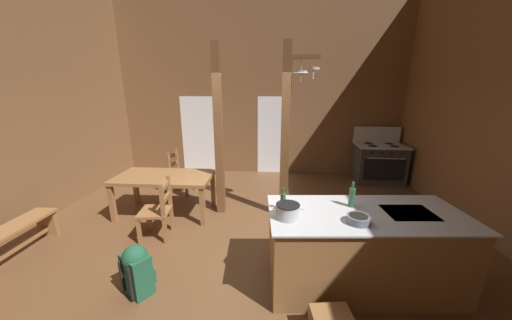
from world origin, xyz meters
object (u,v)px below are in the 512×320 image
object	(u,v)px
ladderback_chair_by_post	(158,210)
bottle_short_on_counter	(283,201)
kitchen_island	(362,249)
stockpot_on_counter	(288,211)
dining_table	(165,180)
bench_along_left_wall	(14,236)
mixing_bowl_on_counter	(358,219)
stove_range	(379,163)
ladderback_chair_near_window	(179,173)
backpack	(137,268)
bottle_tall_on_counter	(352,197)

from	to	relation	value
ladderback_chair_by_post	bottle_short_on_counter	xyz separation A→B (m)	(1.87, -0.81, 0.58)
kitchen_island	stockpot_on_counter	distance (m)	1.05
kitchen_island	dining_table	distance (m)	3.40
stockpot_on_counter	bench_along_left_wall	bearing A→B (deg)	173.71
mixing_bowl_on_counter	bench_along_left_wall	bearing A→B (deg)	173.97
bench_along_left_wall	mixing_bowl_on_counter	world-z (taller)	mixing_bowl_on_counter
stove_range	bench_along_left_wall	bearing A→B (deg)	-150.90
ladderback_chair_by_post	bench_along_left_wall	distance (m)	1.89
ladderback_chair_near_window	mixing_bowl_on_counter	xyz separation A→B (m)	(2.94, -2.84, 0.52)
ladderback_chair_by_post	bottle_short_on_counter	size ratio (longest dim) A/B	3.59
stove_range	bench_along_left_wall	xyz separation A→B (m)	(-6.14, -3.42, -0.18)
backpack	stockpot_on_counter	world-z (taller)	stockpot_on_counter
kitchen_island	ladderback_chair_near_window	world-z (taller)	ladderback_chair_near_window
kitchen_island	ladderback_chair_by_post	xyz separation A→B (m)	(-2.79, 0.81, -0.01)
bench_along_left_wall	bottle_tall_on_counter	distance (m)	4.51
kitchen_island	stockpot_on_counter	bearing A→B (deg)	-168.05
mixing_bowl_on_counter	backpack	bearing A→B (deg)	-178.08
stove_range	backpack	distance (m)	5.71
bottle_short_on_counter	ladderback_chair_near_window	bearing A→B (deg)	130.09
stove_range	backpack	size ratio (longest dim) A/B	2.21
bench_along_left_wall	stockpot_on_counter	xyz separation A→B (m)	(3.70, -0.41, 0.71)
dining_table	bottle_short_on_counter	distance (m)	2.65
bottle_tall_on_counter	bench_along_left_wall	bearing A→B (deg)	178.99
ladderback_chair_by_post	mixing_bowl_on_counter	xyz separation A→B (m)	(2.62, -1.06, 0.52)
ladderback_chair_near_window	bench_along_left_wall	size ratio (longest dim) A/B	0.83
ladderback_chair_by_post	kitchen_island	bearing A→B (deg)	-16.21
ladderback_chair_by_post	stockpot_on_counter	bearing A→B (deg)	-27.60
bottle_short_on_counter	stockpot_on_counter	bearing A→B (deg)	-76.67
ladderback_chair_near_window	bottle_tall_on_counter	world-z (taller)	bottle_tall_on_counter
dining_table	stove_range	bearing A→B (deg)	24.16
kitchen_island	stove_range	world-z (taller)	stove_range
stove_range	bottle_short_on_counter	size ratio (longest dim) A/B	4.99
bench_along_left_wall	backpack	xyz separation A→B (m)	(2.03, -0.55, 0.02)
ladderback_chair_near_window	ladderback_chair_by_post	bearing A→B (deg)	-79.92
dining_table	bench_along_left_wall	distance (m)	2.12
ladderback_chair_by_post	stockpot_on_counter	distance (m)	2.23
ladderback_chair_near_window	bench_along_left_wall	xyz separation A→B (m)	(-1.47, -2.37, -0.15)
bottle_tall_on_counter	ladderback_chair_by_post	bearing A→B (deg)	165.88
bench_along_left_wall	bottle_tall_on_counter	xyz separation A→B (m)	(4.45, -0.08, 0.75)
ladderback_chair_near_window	ladderback_chair_by_post	size ratio (longest dim) A/B	1.00
stove_range	kitchen_island	bearing A→B (deg)	-113.17
bench_along_left_wall	bottle_short_on_counter	xyz separation A→B (m)	(3.66, -0.22, 0.74)
bottle_tall_on_counter	backpack	bearing A→B (deg)	-169.05
ladderback_chair_near_window	stockpot_on_counter	bearing A→B (deg)	-51.29
stockpot_on_counter	bottle_short_on_counter	world-z (taller)	bottle_short_on_counter
kitchen_island	bottle_short_on_counter	distance (m)	1.09
bench_along_left_wall	dining_table	bearing A→B (deg)	40.97
bench_along_left_wall	bottle_short_on_counter	bearing A→B (deg)	-3.49
kitchen_island	backpack	xyz separation A→B (m)	(-2.55, -0.32, -0.15)
dining_table	bench_along_left_wall	bearing A→B (deg)	-139.03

